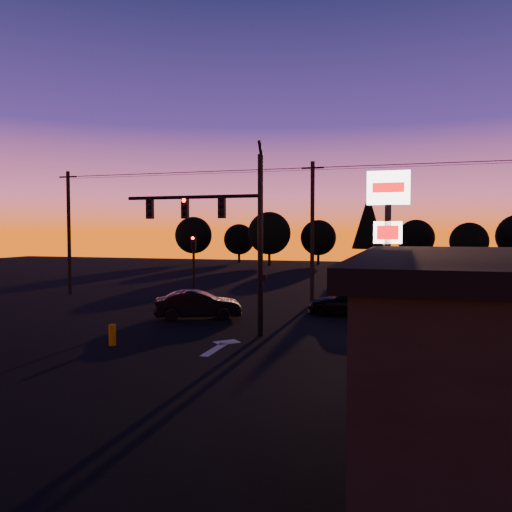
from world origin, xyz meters
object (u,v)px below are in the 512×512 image
at_px(suv_parked, 472,372).
at_px(car_right, 354,302).
at_px(traffic_signal_mast, 226,225).
at_px(bollard, 112,335).
at_px(secondary_signal, 194,260).
at_px(pylon_sign, 388,224).
at_px(car_mid, 198,305).

bearing_deg(suv_parked, car_right, 84.83).
relative_size(traffic_signal_mast, bollard, 9.94).
bearing_deg(secondary_signal, car_right, -5.75).
distance_m(car_right, suv_parked, 13.44).
bearing_deg(suv_parked, bollard, 143.80).
relative_size(secondary_signal, suv_parked, 0.84).
xyz_separation_m(secondary_signal, suv_parked, (14.44, -13.68, -2.14)).
relative_size(bollard, suv_parked, 0.17).
height_order(traffic_signal_mast, car_right, traffic_signal_mast).
bearing_deg(secondary_signal, pylon_sign, -39.77).
bearing_deg(pylon_sign, car_right, 102.76).
bearing_deg(car_mid, bollard, 148.76).
xyz_separation_m(car_mid, car_right, (7.85, 3.22, -0.00)).
relative_size(secondary_signal, bollard, 5.04).
distance_m(car_mid, suv_parked, 15.53).
xyz_separation_m(pylon_sign, suv_parked, (2.44, -3.69, -4.20)).
height_order(secondary_signal, car_mid, secondary_signal).
distance_m(secondary_signal, pylon_sign, 15.75).
relative_size(car_mid, car_right, 0.88).
bearing_deg(car_mid, pylon_sign, -144.05).
xyz_separation_m(secondary_signal, pylon_sign, (12.00, -9.99, 2.05)).
height_order(secondary_signal, pylon_sign, pylon_sign).
height_order(bollard, car_right, car_right).
bearing_deg(car_right, secondary_signal, -87.78).
height_order(pylon_sign, car_mid, pylon_sign).
bearing_deg(secondary_signal, bollard, -83.57).
bearing_deg(secondary_signal, suv_parked, -43.46).
bearing_deg(suv_parked, secondary_signal, 111.94).
xyz_separation_m(car_mid, suv_parked, (12.32, -9.46, -0.03)).
height_order(car_right, suv_parked, car_right).
bearing_deg(suv_parked, pylon_sign, 98.80).
relative_size(pylon_sign, car_mid, 1.50).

